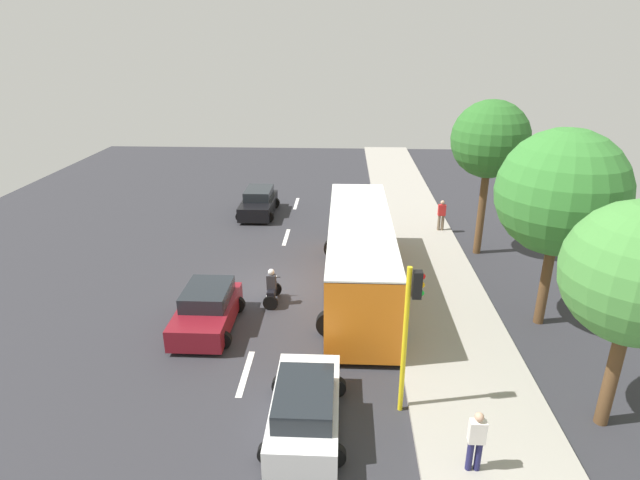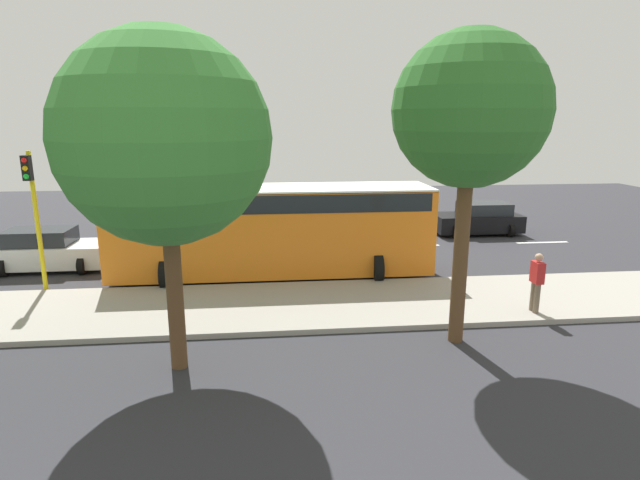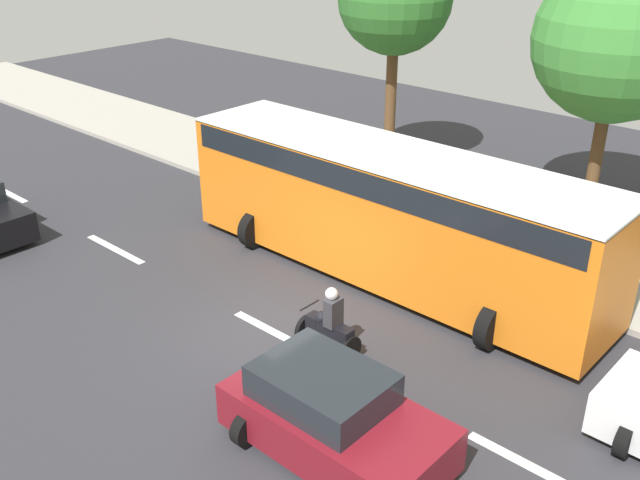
% 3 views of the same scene
% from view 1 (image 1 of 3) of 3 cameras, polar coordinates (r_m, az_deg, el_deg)
% --- Properties ---
extents(ground_plane, '(40.00, 60.00, 0.10)m').
position_cam_1_polar(ground_plane, '(22.10, -5.46, -5.45)').
color(ground_plane, '#2D2D33').
extents(sidewalk, '(4.00, 60.00, 0.15)m').
position_cam_1_polar(sidewalk, '(22.20, 12.81, -5.44)').
color(sidewalk, '#9E998E').
rests_on(sidewalk, ground).
extents(lane_stripe_north, '(0.20, 2.40, 0.01)m').
position_cam_1_polar(lane_stripe_north, '(17.01, -8.29, -14.46)').
color(lane_stripe_north, white).
rests_on(lane_stripe_north, ground).
extents(lane_stripe_mid, '(0.20, 2.40, 0.01)m').
position_cam_1_polar(lane_stripe_mid, '(22.07, -5.47, -5.32)').
color(lane_stripe_mid, white).
rests_on(lane_stripe_mid, ground).
extents(lane_stripe_south, '(0.20, 2.40, 0.01)m').
position_cam_1_polar(lane_stripe_south, '(27.51, -3.78, 0.32)').
color(lane_stripe_south, white).
rests_on(lane_stripe_south, ground).
extents(lane_stripe_far_south, '(0.20, 2.40, 0.01)m').
position_cam_1_polar(lane_stripe_far_south, '(33.15, -2.66, 4.07)').
color(lane_stripe_far_south, white).
rests_on(lane_stripe_far_south, ground).
extents(car_black, '(2.24, 4.12, 1.52)m').
position_cam_1_polar(car_black, '(31.13, -6.86, 4.14)').
color(car_black, black).
rests_on(car_black, ground).
extents(car_maroon, '(2.32, 3.81, 1.52)m').
position_cam_1_polar(car_maroon, '(19.28, -12.47, -7.64)').
color(car_maroon, maroon).
rests_on(car_maroon, ground).
extents(car_white, '(2.22, 4.07, 1.52)m').
position_cam_1_polar(car_white, '(14.47, -1.65, -18.13)').
color(car_white, white).
rests_on(car_white, ground).
extents(city_bus, '(3.20, 11.00, 3.16)m').
position_cam_1_polar(city_bus, '(20.97, 4.43, -1.24)').
color(city_bus, orange).
rests_on(city_bus, ground).
extents(motorcycle, '(0.60, 1.30, 1.53)m').
position_cam_1_polar(motorcycle, '(20.59, -5.36, -5.41)').
color(motorcycle, black).
rests_on(motorcycle, ground).
extents(pedestrian_near_signal, '(0.40, 0.24, 1.69)m').
position_cam_1_polar(pedestrian_near_signal, '(13.58, 17.00, -20.48)').
color(pedestrian_near_signal, '#1E1E4C').
rests_on(pedestrian_near_signal, sidewalk).
extents(pedestrian_by_tree, '(0.40, 0.24, 1.69)m').
position_cam_1_polar(pedestrian_by_tree, '(28.55, 13.38, 2.81)').
color(pedestrian_by_tree, '#72604C').
rests_on(pedestrian_by_tree, sidewalk).
extents(traffic_light_corner, '(0.49, 0.24, 4.50)m').
position_cam_1_polar(traffic_light_corner, '(14.02, 9.96, -8.83)').
color(traffic_light_corner, yellow).
rests_on(traffic_light_corner, ground).
extents(street_tree_south, '(3.57, 3.57, 7.43)m').
position_cam_1_polar(street_tree_south, '(25.12, 18.41, 10.52)').
color(street_tree_south, brown).
rests_on(street_tree_south, ground).
extents(street_tree_north, '(3.65, 3.65, 6.41)m').
position_cam_1_polar(street_tree_north, '(14.81, 31.85, -3.22)').
color(street_tree_north, brown).
rests_on(street_tree_north, ground).
extents(street_tree_center, '(4.39, 4.39, 7.25)m').
position_cam_1_polar(street_tree_center, '(19.31, 25.26, 4.76)').
color(street_tree_center, brown).
rests_on(street_tree_center, ground).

